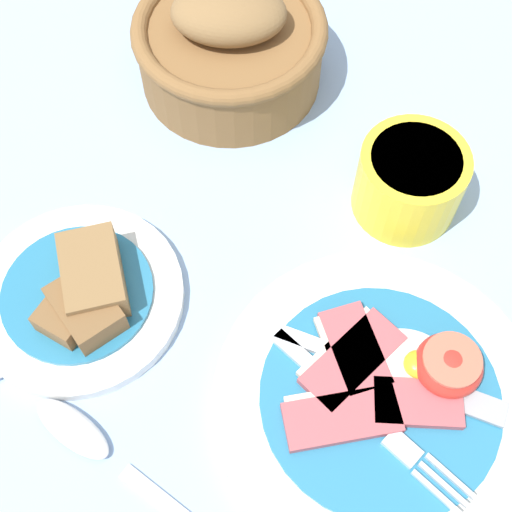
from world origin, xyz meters
TOP-DOWN VIEW (x-y plane):
  - ground_plane at (0.00, 0.00)m, footprint 3.00×3.00m
  - breakfast_plate at (0.11, -0.01)m, footprint 0.26×0.26m
  - bread_plate at (-0.15, -0.01)m, footprint 0.17×0.17m
  - sugar_cup at (0.08, 0.17)m, footprint 0.09×0.09m
  - bread_basket at (-0.12, 0.26)m, footprint 0.18×0.18m
  - teaspoon_near_cup at (-0.08, -0.12)m, footprint 0.19×0.08m

SIDE VIEW (x-z plane):
  - ground_plane at x=0.00m, z-range 0.00..0.00m
  - teaspoon_near_cup at x=-0.08m, z-range 0.00..0.01m
  - breakfast_plate at x=0.11m, z-range -0.01..0.03m
  - bread_plate at x=-0.15m, z-range -0.01..0.04m
  - sugar_cup at x=0.08m, z-range 0.00..0.07m
  - bread_basket at x=-0.12m, z-range -0.01..0.10m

